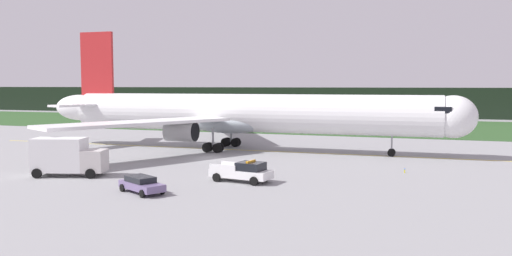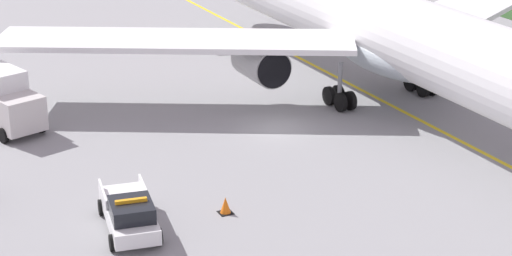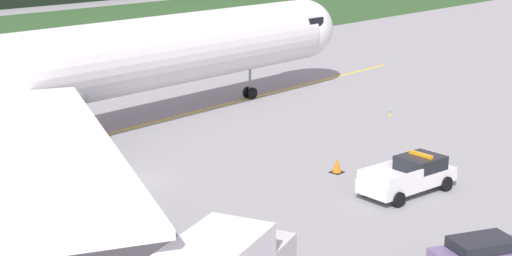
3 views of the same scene
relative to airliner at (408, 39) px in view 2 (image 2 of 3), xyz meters
The scene contains 6 objects.
ground 9.67m from the airliner, 96.42° to the right, with size 320.00×320.00×0.00m, color gray.
taxiway_centerline_main 4.77m from the airliner, ahead, with size 75.99×0.30×0.01m, color yellow.
airliner is the anchor object (origin of this frame).
ops_pickup_truck 22.26m from the airliner, 69.07° to the right, with size 5.68×3.00×1.94m.
apron_cone 18.27m from the airliner, 63.00° to the right, with size 0.66×0.66×0.82m.
taxiway_edge_light_west 24.23m from the airliner, 151.76° to the right, with size 0.12×0.12×0.42m.
Camera 2 is at (44.31, -23.08, 18.99)m, focal length 63.30 mm.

